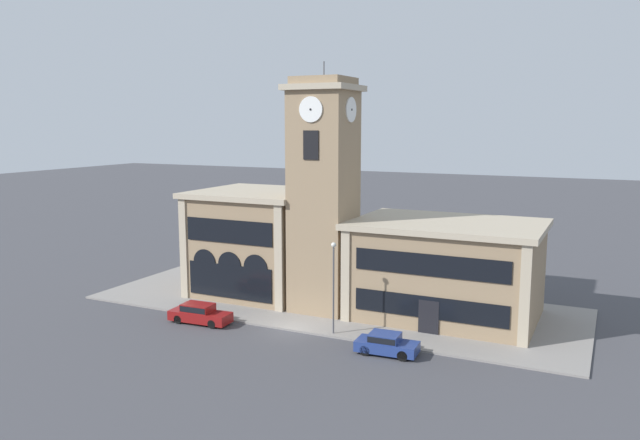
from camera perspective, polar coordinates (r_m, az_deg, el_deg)
ground_plane at (r=46.81m, az=-2.77°, el=-10.13°), size 300.00×300.00×0.00m
sidewalk_kerb at (r=53.29m, az=1.15°, el=-7.67°), size 40.74×15.21×0.15m
clock_tower at (r=49.84m, az=0.35°, el=2.16°), size 5.22×5.22×19.96m
town_hall_left_wing at (r=56.32m, az=-5.59°, el=-1.99°), size 10.79×10.32×9.30m
town_hall_right_wing at (r=50.02m, az=11.48°, el=-4.45°), size 14.51×10.32×7.68m
parked_car_near at (r=49.24m, az=-10.96°, el=-8.36°), size 4.95×1.97×1.51m
parked_car_mid at (r=42.41m, az=6.07°, el=-11.15°), size 4.20×2.04×1.41m
street_lamp at (r=44.68m, az=1.25°, el=-5.08°), size 0.36×0.36×6.71m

